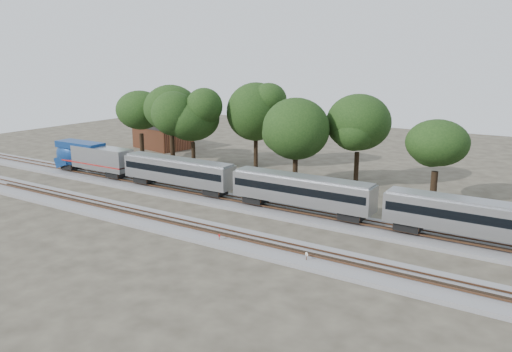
{
  "coord_description": "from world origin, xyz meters",
  "views": [
    {
      "loc": [
        28.78,
        -40.22,
        16.9
      ],
      "look_at": [
        0.01,
        5.0,
        4.05
      ],
      "focal_mm": 35.0,
      "sensor_mm": 36.0,
      "label": 1
    }
  ],
  "objects": [
    {
      "name": "tree_5",
      "position": [
        5.31,
        21.57,
        8.57
      ],
      "size": [
        8.73,
        8.73,
        12.3
      ],
      "color": "black",
      "rests_on": "ground"
    },
    {
      "name": "tree_0",
      "position": [
        -31.02,
        18.47,
        8.39
      ],
      "size": [
        8.55,
        8.55,
        12.05
      ],
      "color": "black",
      "rests_on": "ground"
    },
    {
      "name": "switch_stand_red",
      "position": [
        2.54,
        -5.32,
        0.59
      ],
      "size": [
        0.29,
        0.13,
        0.93
      ],
      "rotation": [
        0.0,
        0.0,
        -0.36
      ],
      "color": "#512D19",
      "rests_on": "ground"
    },
    {
      "name": "track_near",
      "position": [
        0.0,
        -4.0,
        0.21
      ],
      "size": [
        160.0,
        5.0,
        0.73
      ],
      "color": "slate",
      "rests_on": "ground"
    },
    {
      "name": "switch_lever",
      "position": [
        5.2,
        -5.45,
        0.15
      ],
      "size": [
        0.58,
        0.47,
        0.3
      ],
      "primitive_type": "cube",
      "rotation": [
        0.0,
        0.0,
        -0.4
      ],
      "color": "#512D19",
      "rests_on": "ground"
    },
    {
      "name": "switch_stand_white",
      "position": [
        11.52,
        -5.23,
        0.69
      ],
      "size": [
        0.32,
        0.17,
        1.08
      ],
      "rotation": [
        0.0,
        0.0,
        -0.43
      ],
      "color": "#512D19",
      "rests_on": "ground"
    },
    {
      "name": "ground",
      "position": [
        0.0,
        0.0,
        0.0
      ],
      "size": [
        160.0,
        160.0,
        0.0
      ],
      "primitive_type": "plane",
      "color": "#383328",
      "rests_on": "ground"
    },
    {
      "name": "tree_3",
      "position": [
        -12.07,
        23.93,
        8.73
      ],
      "size": [
        8.89,
        8.89,
        12.53
      ],
      "color": "black",
      "rests_on": "ground"
    },
    {
      "name": "brick_building",
      "position": [
        -36.37,
        29.29,
        2.46
      ],
      "size": [
        11.34,
        8.98,
        4.88
      ],
      "rotation": [
        0.0,
        0.0,
        -0.19
      ],
      "color": "brown",
      "rests_on": "ground"
    },
    {
      "name": "train",
      "position": [
        5.29,
        6.0,
        3.02
      ],
      "size": [
        83.71,
        2.88,
        4.24
      ],
      "color": "#ABADB2",
      "rests_on": "ground"
    },
    {
      "name": "tree_1",
      "position": [
        -23.58,
        17.68,
        9.13
      ],
      "size": [
        9.29,
        9.29,
        13.1
      ],
      "color": "black",
      "rests_on": "ground"
    },
    {
      "name": "tree_6",
      "position": [
        16.06,
        18.49,
        7.28
      ],
      "size": [
        7.42,
        7.42,
        10.47
      ],
      "color": "black",
      "rests_on": "ground"
    },
    {
      "name": "tree_2",
      "position": [
        -19.78,
        18.16,
        7.69
      ],
      "size": [
        7.83,
        7.83,
        11.04
      ],
      "color": "black",
      "rests_on": "ground"
    },
    {
      "name": "track_far",
      "position": [
        0.0,
        6.0,
        0.21
      ],
      "size": [
        160.0,
        5.0,
        0.73
      ],
      "color": "slate",
      "rests_on": "ground"
    },
    {
      "name": "tree_4",
      "position": [
        -0.76,
        15.69,
        7.95
      ],
      "size": [
        8.1,
        8.1,
        11.42
      ],
      "color": "black",
      "rests_on": "ground"
    }
  ]
}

